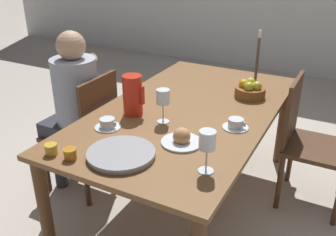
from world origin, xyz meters
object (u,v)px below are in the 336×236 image
Objects in this scene: teacup_near_person at (108,124)px; bread_plate at (182,139)px; person_seated at (74,100)px; serving_tray at (121,154)px; candlestick_tall at (257,65)px; chair_opposite at (308,140)px; fruit_bowl at (250,90)px; red_pitcher at (133,95)px; jam_jar_amber at (70,153)px; chair_person_side at (87,131)px; wine_glass_juice at (207,142)px; teacup_across at (236,124)px; jam_jar_red at (51,149)px; wine_glass_water at (163,98)px.

teacup_near_person is 0.68× the size of bread_plate.
bread_plate is (0.94, -0.24, 0.05)m from person_seated.
candlestick_tall reaches higher than serving_tray.
chair_opposite is 0.51m from fruit_bowl.
red_pitcher is at bearing 115.84° from serving_tray.
red_pitcher is 0.59m from jam_jar_amber.
bread_plate is (0.86, -0.25, 0.27)m from chair_person_side.
red_pitcher is (0.43, -0.06, 0.37)m from chair_person_side.
chair_opposite is at bearing -67.15° from chair_person_side.
wine_glass_juice is 0.51m from teacup_across.
serving_tray is at bearing -103.95° from candlestick_tall.
chair_person_side is 0.78m from jam_jar_red.
jam_jar_amber is (-0.21, -0.13, 0.02)m from serving_tray.
jam_jar_red is at bearing -135.49° from teacup_across.
serving_tray is 1.11m from fruit_bowl.
chair_opposite is at bearing 33.91° from red_pitcher.
wine_glass_water is 0.56m from wine_glass_juice.
bread_plate is at bearing -122.31° from teacup_across.
teacup_near_person is at bearing -48.55° from chair_opposite.
person_seated is at bearing 130.00° from jam_jar_amber.
candlestick_tall is at bearing 65.53° from jam_jar_red.
person_seated is 18.19× the size of jam_jar_amber.
teacup_across is at bearing 92.58° from wine_glass_juice.
wine_glass_water is 0.71m from fruit_bowl.
candlestick_tall is at bearing -54.74° from person_seated.
chair_person_side is 0.76m from wine_glass_water.
red_pitcher is (0.52, -0.05, 0.15)m from person_seated.
jam_jar_amber is at bearing -37.61° from chair_opposite.
bread_plate is at bearing 4.14° from teacup_near_person.
teacup_near_person is at bearing -152.34° from teacup_across.
red_pitcher is at bearing 91.24° from jam_jar_amber.
bread_plate is at bearing 52.08° from serving_tray.
wine_glass_water reaches higher than teacup_across.
jam_jar_amber is (-0.60, -0.69, 0.01)m from teacup_across.
fruit_bowl is at bearing 81.07° from bread_plate.
candlestick_tall is at bearing 56.21° from red_pitcher.
red_pitcher is 1.21× the size of fruit_bowl.
candlestick_tall is at bearing 97.16° from teacup_across.
wine_glass_juice reaches higher than serving_tray.
jam_jar_amber is at bearing -114.25° from fruit_bowl.
bread_plate is at bearing -98.93° from fruit_bowl.
teacup_across is 2.29× the size of jam_jar_amber.
serving_tray is at bearing -107.22° from fruit_bowl.
teacup_near_person is at bearing 78.65° from jam_jar_red.
jam_jar_red is (-0.10, -0.59, -0.09)m from red_pitcher.
jam_jar_red is 0.15× the size of candlestick_tall.
fruit_bowl is at bearing 55.29° from teacup_near_person.
person_seated is 7.93× the size of teacup_near_person.
jam_jar_amber is (0.45, -0.64, 0.28)m from chair_person_side.
teacup_near_person is at bearing 137.37° from serving_tray.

